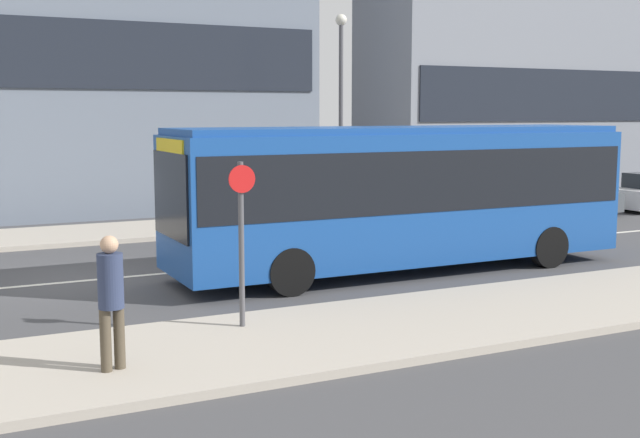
# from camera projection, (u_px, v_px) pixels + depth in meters

# --- Properties ---
(ground_plane) EXTENTS (120.00, 120.00, 0.00)m
(ground_plane) POSITION_uv_depth(u_px,v_px,m) (83.00, 281.00, 17.06)
(ground_plane) COLOR #444447
(sidewalk_near) EXTENTS (44.00, 3.50, 0.13)m
(sidewalk_near) POSITION_uv_depth(u_px,v_px,m) (160.00, 358.00, 11.49)
(sidewalk_near) COLOR #B2A899
(sidewalk_near) RESTS_ON ground_plane
(sidewalk_far) EXTENTS (44.00, 3.50, 0.13)m
(sidewalk_far) POSITION_uv_depth(u_px,v_px,m) (44.00, 237.00, 22.61)
(sidewalk_far) COLOR #B2A899
(sidewalk_far) RESTS_ON ground_plane
(lane_centerline) EXTENTS (41.80, 0.16, 0.01)m
(lane_centerline) POSITION_uv_depth(u_px,v_px,m) (83.00, 281.00, 17.06)
(lane_centerline) COLOR silver
(lane_centerline) RESTS_ON ground_plane
(apartment_block_right_tower) EXTENTS (19.43, 4.93, 15.55)m
(apartment_block_right_tower) POSITION_uv_depth(u_px,v_px,m) (561.00, 20.00, 37.11)
(apartment_block_right_tower) COLOR gray
(apartment_block_right_tower) RESTS_ON ground_plane
(city_bus) EXTENTS (10.58, 2.63, 3.24)m
(city_bus) POSITION_uv_depth(u_px,v_px,m) (402.00, 189.00, 17.91)
(city_bus) COLOR #194793
(city_bus) RESTS_ON ground_plane
(parked_car_0) EXTENTS (4.51, 1.80, 1.34)m
(parked_car_0) POSITION_uv_depth(u_px,v_px,m) (436.00, 207.00, 24.96)
(parked_car_0) COLOR navy
(parked_car_0) RESTS_ON ground_plane
(parked_car_1) EXTENTS (4.08, 1.72, 1.31)m
(parked_car_1) POSITION_uv_depth(u_px,v_px,m) (561.00, 199.00, 27.32)
(parked_car_1) COLOR #4C5156
(parked_car_1) RESTS_ON ground_plane
(pedestrian_near_stop) EXTENTS (0.34, 0.34, 1.83)m
(pedestrian_near_stop) POSITION_uv_depth(u_px,v_px,m) (111.00, 294.00, 10.64)
(pedestrian_near_stop) COLOR #4C4233
(pedestrian_near_stop) RESTS_ON sidewalk_near
(bus_stop_sign) EXTENTS (0.44, 0.12, 2.66)m
(bus_stop_sign) POSITION_uv_depth(u_px,v_px,m) (242.00, 231.00, 12.75)
(bus_stop_sign) COLOR #4C4C51
(bus_stop_sign) RESTS_ON sidewalk_near
(street_lamp) EXTENTS (0.36, 0.36, 6.49)m
(street_lamp) POSITION_uv_depth(u_px,v_px,m) (341.00, 94.00, 25.45)
(street_lamp) COLOR #4C4C51
(street_lamp) RESTS_ON sidewalk_far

